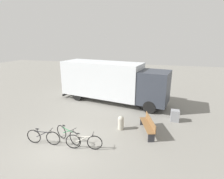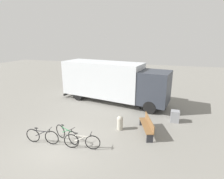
# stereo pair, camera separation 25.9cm
# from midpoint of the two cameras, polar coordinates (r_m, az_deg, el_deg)

# --- Properties ---
(ground_plane) EXTENTS (60.00, 60.00, 0.00)m
(ground_plane) POSITION_cam_midpoint_polar(r_m,az_deg,el_deg) (9.53, -16.30, -16.74)
(ground_plane) COLOR gray
(delivery_truck) EXTENTS (9.14, 3.82, 3.27)m
(delivery_truck) POSITION_cam_midpoint_polar(r_m,az_deg,el_deg) (14.31, -0.72, 2.92)
(delivery_truck) COLOR silver
(delivery_truck) RESTS_ON ground
(park_bench) EXTENTS (1.02, 1.99, 0.90)m
(park_bench) POSITION_cam_midpoint_polar(r_m,az_deg,el_deg) (10.06, 11.05, -11.16)
(park_bench) COLOR brown
(park_bench) RESTS_ON ground
(bicycle_near) EXTENTS (1.77, 0.44, 0.84)m
(bicycle_near) POSITION_cam_midpoint_polar(r_m,az_deg,el_deg) (9.66, -22.26, -14.15)
(bicycle_near) COLOR black
(bicycle_near) RESTS_ON ground
(bicycle_middle) EXTENTS (1.67, 0.73, 0.84)m
(bicycle_middle) POSITION_cam_midpoint_polar(r_m,az_deg,el_deg) (9.48, -15.01, -14.02)
(bicycle_middle) COLOR black
(bicycle_middle) RESTS_ON ground
(bicycle_far) EXTENTS (1.76, 0.48, 0.84)m
(bicycle_far) POSITION_cam_midpoint_polar(r_m,az_deg,el_deg) (8.75, -10.05, -16.44)
(bicycle_far) COLOR black
(bicycle_far) RESTS_ON ground
(bollard_near_bench) EXTENTS (0.35, 0.35, 0.83)m
(bollard_near_bench) POSITION_cam_midpoint_polar(r_m,az_deg,el_deg) (10.27, 2.18, -10.60)
(bollard_near_bench) COLOR #B2AD9E
(bollard_near_bench) RESTS_ON ground
(utility_box) EXTENTS (0.51, 0.44, 0.75)m
(utility_box) POSITION_cam_midpoint_polar(r_m,az_deg,el_deg) (11.89, 19.25, -8.08)
(utility_box) COLOR gray
(utility_box) RESTS_ON ground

